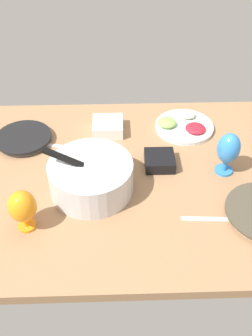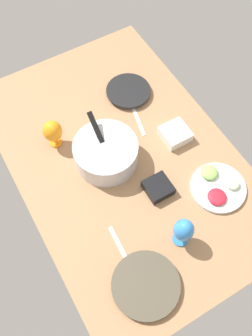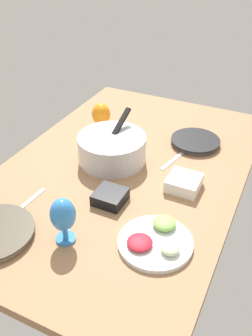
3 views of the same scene
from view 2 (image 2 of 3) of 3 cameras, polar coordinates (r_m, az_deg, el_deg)
name	(u,v)px [view 2 (image 2 of 3)]	position (r cm, az deg, el deg)	size (l,w,h in cm)	color
ground_plane	(123,160)	(188.34, -0.44, 1.28)	(160.00, 104.00, 4.00)	#99704C
dinner_plate_left	(146,285)	(163.08, 3.04, -17.43)	(28.95, 28.95, 2.77)	beige
dinner_plate_right	(128,92)	(209.22, 0.36, 11.58)	(24.34, 24.34, 2.86)	#4C4C51
mixing_bowl	(106,152)	(180.46, -3.10, 2.41)	(32.46, 31.25, 20.16)	silver
fruit_platter	(218,186)	(182.62, 13.83, -2.75)	(26.44, 26.44, 4.88)	silver
hurricane_glass_blue	(184,231)	(160.67, 8.76, -9.41)	(8.89, 8.89, 18.23)	#3180D4
hurricane_glass_orange	(53,132)	(186.47, -11.13, 5.47)	(9.66, 9.66, 16.09)	orange
square_bowl_white	(175,134)	(192.28, 7.52, 5.23)	(13.35, 13.35, 5.43)	white
square_bowl_black	(158,187)	(176.59, 4.93, -2.96)	(11.94, 11.94, 4.77)	black
fork_by_left_plate	(119,244)	(168.36, -1.10, -11.57)	(18.00, 1.80, 0.60)	silver
fork_by_right_plate	(139,122)	(198.33, 1.96, 7.07)	(18.00, 1.80, 0.60)	silver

